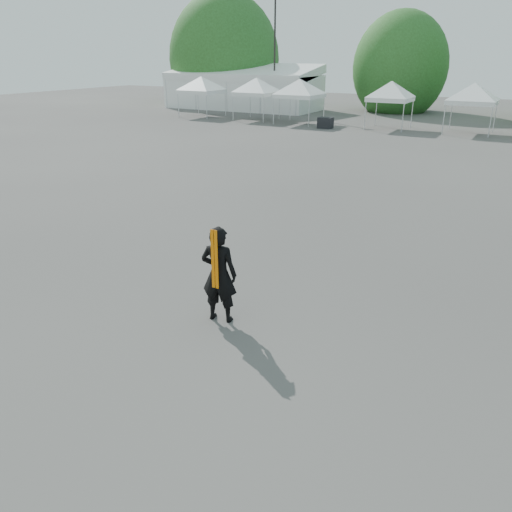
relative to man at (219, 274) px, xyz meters
The scene contains 12 objects.
ground 2.40m from the man, 70.86° to the left, with size 120.00×120.00×0.00m, color #474442.
marquee 42.75m from the man, 119.88° to the left, with size 15.00×6.25×4.23m.
light_pole_west 40.27m from the man, 115.62° to the left, with size 0.60×0.25×10.30m.
tree_far_w 47.50m from the man, 122.26° to the left, with size 4.80×4.80×7.30m.
tree_mid_w 42.78m from the man, 99.83° to the left, with size 4.16×4.16×6.33m.
tent_a 36.48m from the man, 125.37° to the left, with size 4.44×4.44×3.88m.
tent_b 33.83m from the man, 117.80° to the left, with size 4.28×4.28×3.88m.
tent_c 31.75m from the man, 111.64° to the left, with size 4.48×4.48×3.88m.
tent_d 30.30m from the man, 98.96° to the left, with size 4.09×4.09×3.88m.
tent_e 30.38m from the man, 88.56° to the left, with size 4.40×4.40×3.88m.
man is the anchor object (origin of this frame).
crate_west 29.17m from the man, 107.53° to the left, with size 1.01×0.79×0.79m, color black.
Camera 1 is at (4.37, -9.65, 5.12)m, focal length 35.00 mm.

